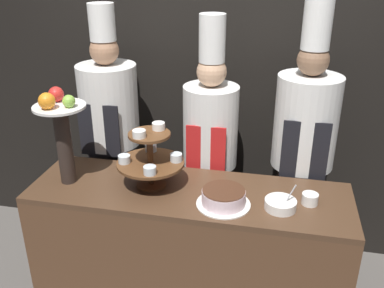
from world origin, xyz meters
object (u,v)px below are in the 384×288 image
Objects in this scene: tiered_stand at (150,157)px; chef_left at (111,130)px; fruit_pedestal at (61,127)px; chef_center_right at (303,145)px; chef_center_left at (210,145)px; serving_bowl_near at (280,204)px; cake_round at (224,198)px; cup_white at (310,199)px.

chef_left is (-0.44, 0.49, -0.07)m from tiered_stand.
chef_center_right is (1.37, 0.55, -0.23)m from fruit_pedestal.
chef_center_left is 0.61m from chef_center_right.
chef_left is (0.06, 0.55, -0.24)m from fruit_pedestal.
fruit_pedestal is at bearing -173.72° from tiered_stand.
chef_left is 0.97× the size of chef_center_right.
serving_bowl_near is at bearing -1.83° from fruit_pedestal.
cake_round is 0.47m from cup_white.
cake_round is at bearing -3.91° from fruit_pedestal.
chef_center_left is (-0.48, 0.59, 0.04)m from serving_bowl_near.
cup_white is (1.40, 0.04, -0.32)m from fruit_pedestal.
fruit_pedestal is 6.43× the size of cup_white.
chef_left reaches higher than cup_white.
cup_white is at bearing -20.63° from chef_left.
fruit_pedestal is 0.98m from chef_center_left.
chef_left is at bearing 145.33° from cake_round.
serving_bowl_near is 0.76m from chef_center_left.
chef_center_right is (0.42, 0.61, 0.08)m from cake_round.
tiered_stand is at bearing -118.21° from chef_center_left.
serving_bowl_near is (0.75, -0.09, -0.16)m from tiered_stand.
fruit_pedestal is 1.44m from cup_white.
serving_bowl_near reaches higher than cake_round.
cake_round is (0.94, -0.06, -0.31)m from fruit_pedestal.
tiered_stand is 0.53m from fruit_pedestal.
fruit_pedestal reaches higher than cake_round.
fruit_pedestal is (-0.50, -0.06, 0.16)m from tiered_stand.
tiered_stand is 0.21× the size of chef_center_left.
serving_bowl_near is (1.25, -0.04, -0.32)m from fruit_pedestal.
chef_center_left is (0.70, 0.00, -0.05)m from chef_left.
chef_center_left reaches higher than serving_bowl_near.
cup_white is (0.46, 0.11, -0.01)m from cake_round.
cup_white is 0.05× the size of chef_center_left.
serving_bowl_near is 0.09× the size of chef_center_left.
chef_center_right reaches higher than fruit_pedestal.
chef_left is 1.31m from chef_center_right.
chef_center_left is (0.77, 0.55, -0.28)m from fruit_pedestal.
chef_left reaches higher than tiered_stand.
chef_left reaches higher than cake_round.
tiered_stand is at bearing -48.09° from chef_left.
chef_center_right is (-0.03, 0.50, 0.09)m from cup_white.
chef_left reaches higher than fruit_pedestal.
serving_bowl_near is 0.61m from chef_center_right.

